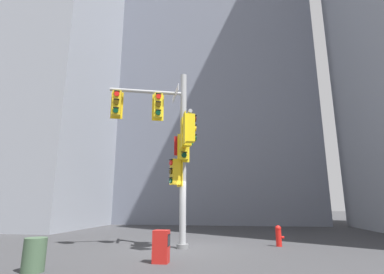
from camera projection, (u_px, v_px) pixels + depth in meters
ground at (182, 248)px, 10.79m from camera, size 120.00×120.00×0.00m
building_mid_block at (216, 80)px, 33.95m from camera, size 17.39×17.39×31.72m
signal_pole_assembly at (173, 140)px, 11.35m from camera, size 3.65×2.47×7.01m
fire_hydrant at (279, 235)px, 11.40m from camera, size 0.33×0.23×0.80m
newspaper_box at (161, 246)px, 8.23m from camera, size 0.45×0.36×0.89m
trash_bin at (34, 255)px, 7.15m from camera, size 0.54×0.54×0.80m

